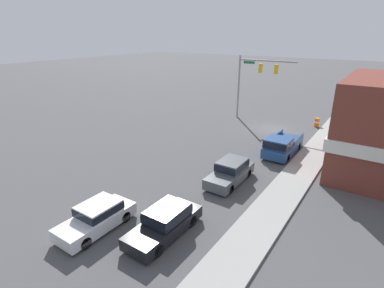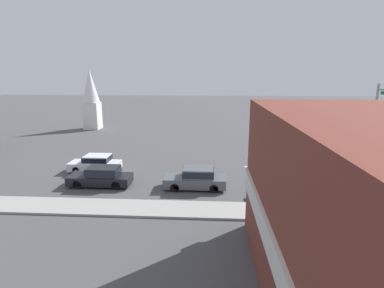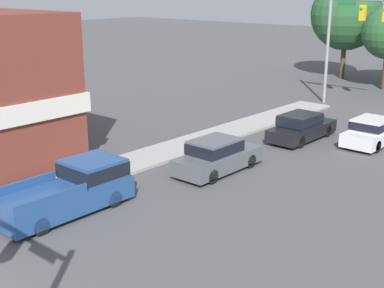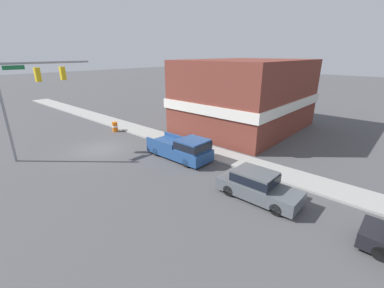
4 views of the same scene
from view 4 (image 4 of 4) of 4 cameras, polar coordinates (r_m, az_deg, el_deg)
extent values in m
plane|color=#4C4C4F|center=(23.43, -19.83, -1.12)|extent=(200.00, 200.00, 0.00)
cube|color=#9E9E99|center=(26.38, -9.08, 2.25)|extent=(2.40, 60.00, 0.14)
cylinder|color=gray|center=(22.92, -36.29, 5.73)|extent=(0.22, 0.22, 7.63)
cylinder|color=gray|center=(23.50, -29.75, 15.46)|extent=(6.80, 0.18, 0.18)
cube|color=gold|center=(23.30, -31.10, 13.06)|extent=(0.36, 0.36, 1.05)
sphere|color=red|center=(23.47, -31.39, 13.82)|extent=(0.22, 0.22, 0.22)
cube|color=gold|center=(23.95, -26.80, 13.85)|extent=(0.36, 0.36, 1.05)
sphere|color=red|center=(24.11, -27.11, 14.59)|extent=(0.22, 0.22, 0.22)
cube|color=#196B38|center=(22.86, -34.89, 13.77)|extent=(1.40, 0.04, 0.30)
cylinder|color=black|center=(15.40, 20.69, -10.93)|extent=(0.22, 0.66, 0.66)
cylinder|color=black|center=(14.10, 18.20, -13.62)|extent=(0.22, 0.66, 0.66)
cylinder|color=black|center=(16.42, 11.32, -7.98)|extent=(0.22, 0.66, 0.66)
cylinder|color=black|center=(15.21, 8.18, -10.14)|extent=(0.22, 0.66, 0.66)
cube|color=#51565B|center=(15.11, 14.54, -9.89)|extent=(1.82, 4.64, 0.73)
cube|color=#51565B|center=(14.89, 13.82, -7.17)|extent=(1.67, 2.23, 0.70)
cube|color=black|center=(14.89, 13.82, -7.17)|extent=(1.69, 2.32, 0.49)
cylinder|color=black|center=(13.37, 36.48, -18.93)|extent=(0.22, 0.66, 0.66)
cylinder|color=black|center=(19.89, 2.40, -2.56)|extent=(0.22, 0.66, 0.66)
cylinder|color=black|center=(18.58, -1.30, -4.20)|extent=(0.22, 0.66, 0.66)
cylinder|color=black|center=(21.99, -4.28, -0.39)|extent=(0.22, 0.66, 0.66)
cylinder|color=black|center=(20.81, -7.99, -1.71)|extent=(0.22, 0.66, 0.66)
cube|color=navy|center=(20.17, -2.93, -1.40)|extent=(2.10, 5.34, 0.85)
cube|color=navy|center=(18.95, 0.17, -0.16)|extent=(2.00, 2.03, 0.77)
cube|color=black|center=(18.95, 0.17, -0.16)|extent=(2.02, 2.11, 0.54)
cube|color=navy|center=(21.40, -3.33, 1.55)|extent=(0.12, 3.01, 0.35)
cube|color=navy|center=(20.13, -7.31, 0.23)|extent=(0.12, 3.01, 0.35)
cylinder|color=orange|center=(28.16, -16.75, 3.69)|extent=(0.54, 0.54, 1.02)
cylinder|color=white|center=(28.15, -16.76, 3.79)|extent=(0.56, 0.56, 0.18)
cube|color=brown|center=(28.41, 11.89, 10.62)|extent=(13.70, 10.28, 7.19)
cube|color=silver|center=(28.49, 11.81, 9.54)|extent=(14.00, 10.58, 0.90)
camera|label=1|loc=(23.95, 74.74, 11.59)|focal=28.00mm
camera|label=2|loc=(34.04, 31.90, 17.89)|focal=28.00mm
camera|label=3|loc=(24.27, -56.72, 12.28)|focal=50.00mm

